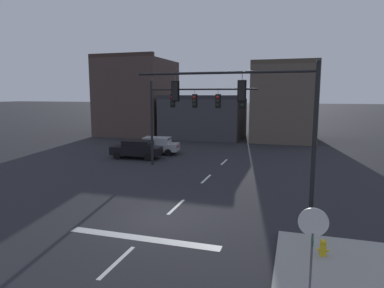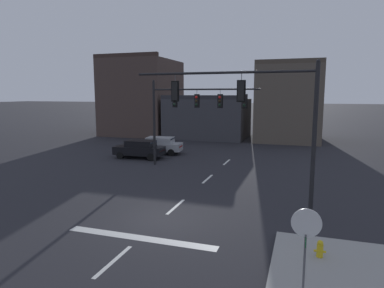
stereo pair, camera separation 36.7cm
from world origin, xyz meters
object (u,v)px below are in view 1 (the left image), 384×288
car_lot_middle (156,145)px  fire_hydrant (323,251)px  signal_mast_near_side (259,110)px  signal_mast_far_side (186,107)px  stop_sign (313,233)px  car_lot_nearside (137,149)px

car_lot_middle → fire_hydrant: 22.43m
signal_mast_near_side → fire_hydrant: 6.82m
signal_mast_near_side → car_lot_middle: 17.92m
fire_hydrant → signal_mast_far_side: bearing=125.5°
stop_sign → signal_mast_near_side: bearing=107.1°
signal_mast_near_side → car_lot_middle: signal_mast_near_side is taller
car_lot_middle → fire_hydrant: car_lot_middle is taller
car_lot_nearside → car_lot_middle: bearing=74.4°
car_lot_middle → fire_hydrant: (13.77, -17.70, -0.53)m
fire_hydrant → car_lot_middle: bearing=127.9°
signal_mast_far_side → stop_sign: 18.25m
stop_sign → car_lot_middle: 24.65m
signal_mast_near_side → car_lot_nearside: signal_mast_near_side is taller
signal_mast_near_side → signal_mast_far_side: bearing=126.3°
signal_mast_near_side → signal_mast_far_side: size_ratio=1.03×
car_lot_nearside → signal_mast_far_side: bearing=-22.7°
stop_sign → car_lot_nearside: (-13.96, 18.14, -1.29)m
car_lot_middle → signal_mast_far_side: bearing=-46.5°
signal_mast_near_side → fire_hydrant: bearing=-56.4°
signal_mast_near_side → car_lot_nearside: (-11.74, 10.91, -4.10)m
signal_mast_near_side → car_lot_middle: bearing=129.1°
signal_mast_near_side → car_lot_nearside: 16.54m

